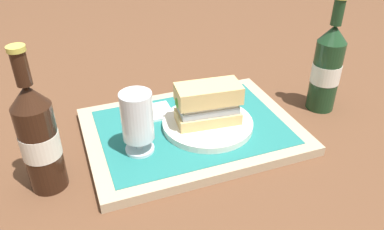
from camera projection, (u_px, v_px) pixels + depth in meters
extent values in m
plane|color=brown|center=(192.00, 135.00, 0.83)|extent=(3.00, 3.00, 0.00)
cube|color=tan|center=(192.00, 131.00, 0.83)|extent=(0.44, 0.32, 0.02)
cube|color=#1E6B66|center=(192.00, 127.00, 0.82)|extent=(0.38, 0.27, 0.00)
cylinder|color=silver|center=(208.00, 124.00, 0.82)|extent=(0.19, 0.19, 0.01)
cube|color=tan|center=(208.00, 116.00, 0.81)|extent=(0.14, 0.08, 0.02)
cube|color=#9EA3A8|center=(208.00, 108.00, 0.80)|extent=(0.12, 0.07, 0.02)
cube|color=silver|center=(208.00, 103.00, 0.79)|extent=(0.12, 0.06, 0.01)
sphere|color=#47932D|center=(184.00, 102.00, 0.77)|extent=(0.04, 0.04, 0.04)
cube|color=tan|center=(208.00, 94.00, 0.78)|extent=(0.14, 0.08, 0.04)
cylinder|color=silver|center=(140.00, 149.00, 0.75)|extent=(0.06, 0.06, 0.01)
cylinder|color=silver|center=(139.00, 143.00, 0.74)|extent=(0.01, 0.01, 0.02)
cylinder|color=silver|center=(137.00, 116.00, 0.71)|extent=(0.06, 0.06, 0.09)
cylinder|color=gold|center=(138.00, 129.00, 0.73)|extent=(0.06, 0.06, 0.04)
cylinder|color=white|center=(137.00, 118.00, 0.71)|extent=(0.05, 0.05, 0.01)
cube|color=white|center=(151.00, 113.00, 0.86)|extent=(0.09, 0.07, 0.01)
cylinder|color=black|center=(41.00, 148.00, 0.66)|extent=(0.06, 0.06, 0.17)
cylinder|color=silver|center=(40.00, 144.00, 0.65)|extent=(0.07, 0.07, 0.05)
cone|color=black|center=(28.00, 96.00, 0.60)|extent=(0.06, 0.06, 0.04)
cylinder|color=black|center=(21.00, 68.00, 0.58)|extent=(0.02, 0.02, 0.05)
cylinder|color=#BFB74C|center=(16.00, 49.00, 0.56)|extent=(0.03, 0.03, 0.01)
cylinder|color=#19381E|center=(325.00, 76.00, 0.89)|extent=(0.06, 0.06, 0.17)
cylinder|color=silver|center=(326.00, 73.00, 0.88)|extent=(0.07, 0.07, 0.05)
cone|color=#19381E|center=(334.00, 33.00, 0.83)|extent=(0.06, 0.06, 0.04)
cylinder|color=#19381E|center=(338.00, 12.00, 0.81)|extent=(0.02, 0.02, 0.05)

